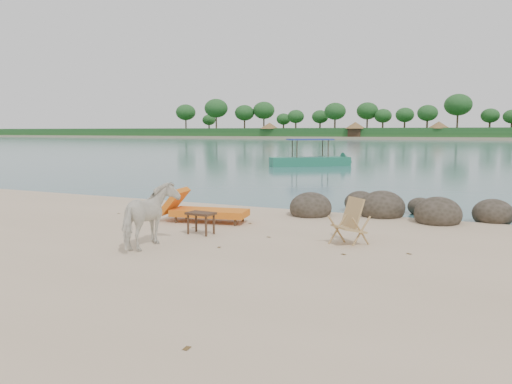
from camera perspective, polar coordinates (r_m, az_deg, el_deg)
water at (r=97.02m, az=22.50°, el=5.14°), size 400.00×400.00×0.00m
far_shore at (r=176.97m, az=23.72°, el=5.67°), size 420.00×90.00×1.40m
far_scenery at (r=143.67m, az=23.45°, el=6.77°), size 420.00×18.00×9.50m
boulders at (r=13.18m, az=16.55°, el=-2.13°), size 6.35×2.87×0.88m
cow at (r=9.54m, az=-11.99°, el=-2.85°), size 0.86×1.50×1.20m
side_table at (r=10.62m, az=-6.31°, el=-3.75°), size 0.61×0.42×0.47m
lounge_chair at (r=12.00m, az=-5.33°, el=-1.98°), size 2.38×1.19×0.68m
deck_chair at (r=9.77m, az=10.59°, el=-3.54°), size 0.83×0.83×0.88m
boat_near at (r=32.66m, az=6.20°, el=5.56°), size 5.47×4.50×2.84m
dead_leaves at (r=9.08m, az=-3.36°, el=-7.03°), size 8.49×6.95×0.00m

